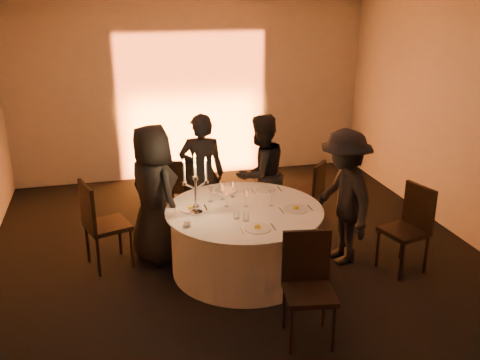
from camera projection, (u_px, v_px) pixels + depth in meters
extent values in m
plane|color=black|center=(244.00, 269.00, 6.33)|extent=(7.00, 7.00, 0.00)
plane|color=silver|center=(245.00, 2.00, 5.31)|extent=(7.00, 7.00, 0.00)
plane|color=beige|center=(192.00, 90.00, 9.01)|extent=(7.00, 0.00, 7.00)
plane|color=beige|center=(425.00, 343.00, 2.63)|extent=(7.00, 0.00, 7.00)
cube|color=black|center=(197.00, 177.00, 9.23)|extent=(0.25, 0.12, 0.10)
cylinder|color=black|center=(244.00, 268.00, 6.33)|extent=(0.60, 0.60, 0.03)
cylinder|color=black|center=(244.00, 240.00, 6.20)|extent=(0.20, 0.20, 0.75)
cylinder|color=white|center=(244.00, 240.00, 6.20)|extent=(1.68, 1.68, 0.75)
cylinder|color=white|center=(244.00, 210.00, 6.07)|extent=(1.80, 1.80, 0.02)
cube|color=black|center=(108.00, 226.00, 6.26)|extent=(0.59, 0.59, 0.05)
cube|color=black|center=(87.00, 207.00, 6.05)|extent=(0.18, 0.46, 0.54)
cylinder|color=black|center=(132.00, 248.00, 6.29)|extent=(0.04, 0.04, 0.50)
cylinder|color=black|center=(120.00, 235.00, 6.61)|extent=(0.04, 0.04, 0.50)
cylinder|color=black|center=(98.00, 257.00, 6.08)|extent=(0.04, 0.04, 0.50)
cylinder|color=black|center=(88.00, 243.00, 6.40)|extent=(0.04, 0.04, 0.50)
cube|color=black|center=(182.00, 187.00, 7.71)|extent=(0.46, 0.46, 0.05)
cube|color=black|center=(180.00, 176.00, 7.47)|extent=(0.38, 0.13, 0.44)
cylinder|color=black|center=(195.00, 197.00, 7.93)|extent=(0.04, 0.04, 0.41)
cylinder|color=black|center=(173.00, 197.00, 7.94)|extent=(0.04, 0.04, 0.41)
cylinder|color=black|center=(193.00, 205.00, 7.63)|extent=(0.04, 0.04, 0.41)
cylinder|color=black|center=(170.00, 205.00, 7.63)|extent=(0.04, 0.04, 0.41)
cube|color=black|center=(307.00, 193.00, 7.51)|extent=(0.54, 0.54, 0.05)
cube|color=black|center=(319.00, 179.00, 7.35)|extent=(0.29, 0.31, 0.44)
cylinder|color=black|center=(300.00, 201.00, 7.79)|extent=(0.04, 0.04, 0.41)
cylinder|color=black|center=(291.00, 208.00, 7.52)|extent=(0.04, 0.04, 0.41)
cylinder|color=black|center=(321.00, 205.00, 7.64)|extent=(0.04, 0.04, 0.41)
cylinder|color=black|center=(313.00, 213.00, 7.37)|extent=(0.04, 0.04, 0.41)
cube|color=black|center=(404.00, 232.00, 6.16)|extent=(0.54, 0.54, 0.05)
cube|color=black|center=(419.00, 206.00, 6.15)|extent=(0.15, 0.44, 0.51)
cylinder|color=black|center=(378.00, 248.00, 6.31)|extent=(0.04, 0.04, 0.48)
cylinder|color=black|center=(401.00, 262.00, 6.00)|extent=(0.04, 0.04, 0.48)
cylinder|color=black|center=(402.00, 241.00, 6.49)|extent=(0.04, 0.04, 0.48)
cylinder|color=black|center=(426.00, 254.00, 6.17)|extent=(0.04, 0.04, 0.48)
cube|color=black|center=(309.00, 294.00, 4.90)|extent=(0.52, 0.52, 0.05)
cube|color=black|center=(306.00, 256.00, 5.00)|extent=(0.46, 0.11, 0.52)
cylinder|color=black|center=(291.00, 331.00, 4.79)|extent=(0.04, 0.04, 0.49)
cylinder|color=black|center=(334.00, 329.00, 4.82)|extent=(0.04, 0.04, 0.49)
cylinder|color=black|center=(284.00, 307.00, 5.15)|extent=(0.04, 0.04, 0.49)
cylinder|color=black|center=(324.00, 305.00, 5.18)|extent=(0.04, 0.04, 0.49)
imported|color=black|center=(154.00, 194.00, 6.30)|extent=(0.86, 0.98, 1.68)
imported|color=black|center=(202.00, 174.00, 7.07)|extent=(0.67, 0.51, 1.63)
imported|color=black|center=(261.00, 174.00, 7.10)|extent=(0.97, 0.89, 1.61)
imported|color=black|center=(343.00, 197.00, 6.27)|extent=(0.66, 1.09, 1.64)
cylinder|color=white|center=(191.00, 209.00, 6.05)|extent=(0.26, 0.26, 0.01)
cube|color=#B7B7BC|center=(176.00, 210.00, 6.01)|extent=(0.01, 0.17, 0.01)
cube|color=#B7B7BC|center=(206.00, 208.00, 6.09)|extent=(0.02, 0.17, 0.01)
sphere|color=yellow|center=(191.00, 205.00, 6.04)|extent=(0.07, 0.07, 0.07)
cylinder|color=white|center=(226.00, 191.00, 6.60)|extent=(0.27, 0.27, 0.01)
cube|color=#B7B7BC|center=(212.00, 192.00, 6.56)|extent=(0.02, 0.17, 0.01)
cube|color=#B7B7BC|center=(239.00, 189.00, 6.64)|extent=(0.02, 0.17, 0.01)
cylinder|color=white|center=(266.00, 190.00, 6.61)|extent=(0.27, 0.27, 0.01)
cube|color=#B7B7BC|center=(253.00, 192.00, 6.57)|extent=(0.02, 0.17, 0.01)
cube|color=#B7B7BC|center=(280.00, 189.00, 6.65)|extent=(0.01, 0.17, 0.01)
cylinder|color=white|center=(296.00, 209.00, 6.05)|extent=(0.29, 0.29, 0.01)
cube|color=#B7B7BC|center=(282.00, 211.00, 6.01)|extent=(0.02, 0.17, 0.01)
cube|color=#B7B7BC|center=(310.00, 208.00, 6.09)|extent=(0.01, 0.17, 0.01)
sphere|color=yellow|center=(296.00, 206.00, 6.03)|extent=(0.07, 0.07, 0.07)
cylinder|color=white|center=(258.00, 228.00, 5.57)|extent=(0.28, 0.28, 0.01)
cube|color=#B7B7BC|center=(242.00, 230.00, 5.53)|extent=(0.02, 0.17, 0.01)
cube|color=#B7B7BC|center=(273.00, 227.00, 5.61)|extent=(0.02, 0.17, 0.01)
sphere|color=yellow|center=(258.00, 225.00, 5.55)|extent=(0.07, 0.07, 0.07)
cylinder|color=white|center=(187.00, 226.00, 5.64)|extent=(0.11, 0.11, 0.01)
cylinder|color=white|center=(187.00, 223.00, 5.63)|extent=(0.07, 0.07, 0.06)
cylinder|color=silver|center=(196.00, 212.00, 5.95)|extent=(0.14, 0.14, 0.02)
sphere|color=silver|center=(196.00, 207.00, 5.93)|extent=(0.08, 0.08, 0.08)
cylinder|color=silver|center=(196.00, 195.00, 5.88)|extent=(0.03, 0.03, 0.37)
cylinder|color=silver|center=(195.00, 178.00, 5.81)|extent=(0.06, 0.06, 0.03)
cylinder|color=white|center=(195.00, 167.00, 5.77)|extent=(0.02, 0.02, 0.24)
cone|color=orange|center=(195.00, 155.00, 5.72)|extent=(0.02, 0.02, 0.04)
cylinder|color=silver|center=(190.00, 186.00, 5.83)|extent=(0.13, 0.02, 0.09)
cylinder|color=silver|center=(185.00, 184.00, 5.80)|extent=(0.06, 0.06, 0.03)
cylinder|color=white|center=(184.00, 173.00, 5.76)|extent=(0.02, 0.02, 0.24)
cone|color=orange|center=(184.00, 160.00, 5.71)|extent=(0.02, 0.02, 0.04)
cylinder|color=silver|center=(201.00, 185.00, 5.85)|extent=(0.13, 0.02, 0.09)
cylinder|color=silver|center=(206.00, 182.00, 5.86)|extent=(0.06, 0.06, 0.03)
cylinder|color=white|center=(206.00, 171.00, 5.81)|extent=(0.02, 0.02, 0.24)
cone|color=orange|center=(206.00, 159.00, 5.76)|extent=(0.02, 0.02, 0.04)
cylinder|color=white|center=(223.00, 199.00, 6.34)|extent=(0.06, 0.06, 0.01)
cylinder|color=white|center=(223.00, 195.00, 6.32)|extent=(0.01, 0.01, 0.10)
cone|color=white|center=(223.00, 188.00, 6.29)|extent=(0.07, 0.07, 0.09)
cylinder|color=white|center=(211.00, 201.00, 6.28)|extent=(0.06, 0.06, 0.01)
cylinder|color=white|center=(210.00, 197.00, 6.26)|extent=(0.01, 0.01, 0.10)
cone|color=white|center=(210.00, 190.00, 6.23)|extent=(0.07, 0.07, 0.09)
cylinder|color=white|center=(246.00, 206.00, 6.13)|extent=(0.06, 0.06, 0.01)
cylinder|color=white|center=(246.00, 202.00, 6.11)|extent=(0.01, 0.01, 0.10)
cone|color=white|center=(246.00, 195.00, 6.08)|extent=(0.07, 0.07, 0.09)
cylinder|color=white|center=(226.00, 206.00, 6.14)|extent=(0.06, 0.06, 0.01)
cylinder|color=white|center=(226.00, 202.00, 6.12)|extent=(0.01, 0.01, 0.10)
cone|color=white|center=(226.00, 195.00, 6.09)|extent=(0.07, 0.07, 0.09)
cylinder|color=white|center=(233.00, 197.00, 6.42)|extent=(0.06, 0.06, 0.01)
cylinder|color=white|center=(233.00, 193.00, 6.40)|extent=(0.01, 0.01, 0.10)
cone|color=white|center=(233.00, 186.00, 6.37)|extent=(0.07, 0.07, 0.09)
cylinder|color=white|center=(272.00, 206.00, 6.15)|extent=(0.06, 0.06, 0.01)
cylinder|color=white|center=(272.00, 201.00, 6.14)|extent=(0.01, 0.01, 0.10)
cone|color=white|center=(272.00, 194.00, 6.10)|extent=(0.07, 0.07, 0.09)
cylinder|color=white|center=(237.00, 215.00, 5.81)|extent=(0.07, 0.07, 0.09)
cylinder|color=white|center=(246.00, 217.00, 5.74)|extent=(0.07, 0.07, 0.09)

